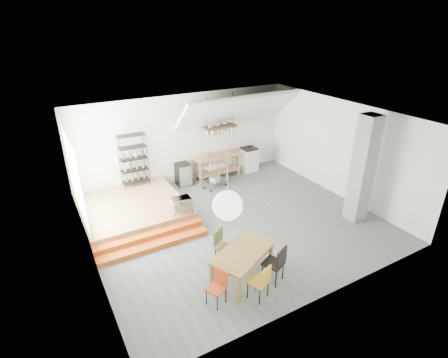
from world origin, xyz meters
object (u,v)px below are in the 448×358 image
stove (249,159)px  dining_table (242,255)px  mini_fridge (183,174)px  rolling_cart (215,174)px

stove → dining_table: 6.38m
stove → dining_table: bearing=-124.5°
dining_table → mini_fridge: mini_fridge is taller
stove → mini_fridge: size_ratio=1.43×
dining_table → rolling_cart: rolling_cart is taller
stove → rolling_cart: size_ratio=1.32×
rolling_cart → mini_fridge: 1.17m
dining_table → mini_fridge: size_ratio=2.13×
rolling_cart → mini_fridge: size_ratio=1.09×
mini_fridge → rolling_cart: bearing=-40.0°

